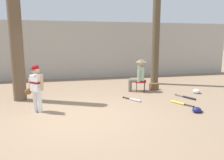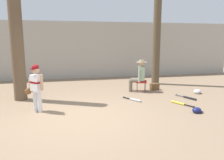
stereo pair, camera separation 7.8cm
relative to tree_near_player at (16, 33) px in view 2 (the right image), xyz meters
The scene contains 13 objects.
ground_plane 3.52m from the tree_near_player, 50.70° to the right, with size 60.00×60.00×0.00m, color #897056.
concrete_back_wall 4.37m from the tree_near_player, 65.96° to the left, with size 18.00×0.36×2.86m, color #ADA89E.
tree_near_player is the anchor object (origin of this frame).
tree_behind_spectator 5.66m from the tree_near_player, 15.82° to the left, with size 0.51×0.51×6.00m.
young_ballplayer 2.10m from the tree_near_player, 64.95° to the right, with size 0.56×0.46×1.31m.
folding_stool 4.66m from the tree_near_player, ahead, with size 0.51×0.51×0.41m.
seated_spectator 4.47m from the tree_near_player, ahead, with size 0.68×0.54×1.20m.
handbag_beside_stool 5.31m from the tree_near_player, ahead, with size 0.34×0.18×0.26m, color brown.
bat_yellow_trainer 5.54m from the tree_near_player, 18.87° to the right, with size 0.40×0.73×0.07m.
bat_aluminum_silver 4.29m from the tree_near_player, 14.75° to the right, with size 0.45×0.64×0.07m.
bat_black_composite 5.96m from the tree_near_player, 11.50° to the right, with size 0.37×0.77×0.07m.
batting_helmet_navy 5.86m from the tree_near_player, 27.06° to the right, with size 0.29×0.22×0.17m.
batting_helmet_white 6.55m from the tree_near_player, ahead, with size 0.31×0.24×0.18m.
Camera 2 is at (-0.38, -5.43, 1.94)m, focal length 35.53 mm.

